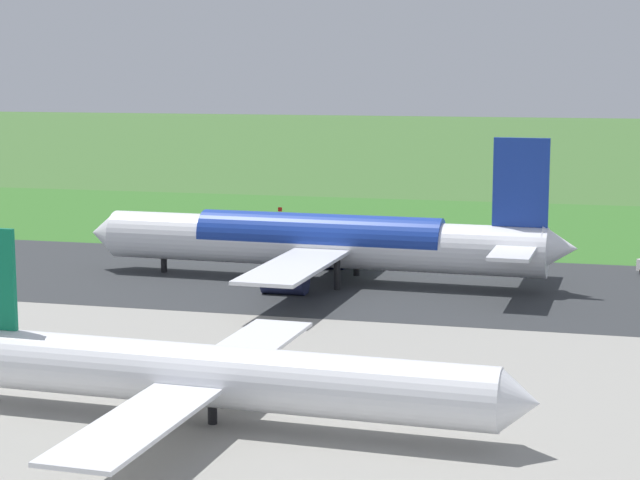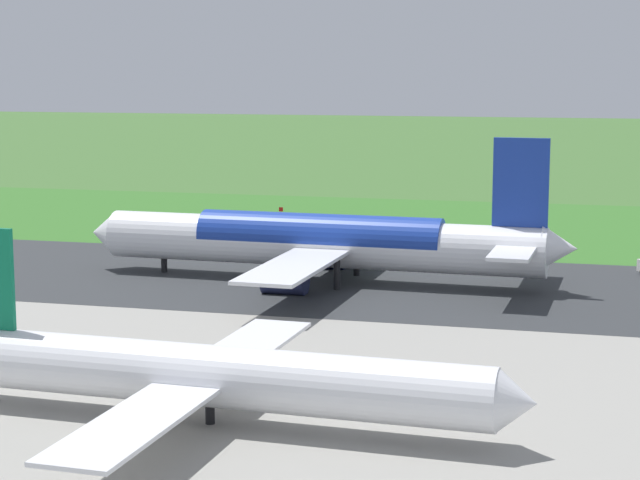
{
  "view_description": "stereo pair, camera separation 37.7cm",
  "coord_description": "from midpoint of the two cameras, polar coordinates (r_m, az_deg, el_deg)",
  "views": [
    {
      "loc": [
        -25.19,
        114.11,
        22.88
      ],
      "look_at": [
        3.99,
        0.0,
        4.5
      ],
      "focal_mm": 62.61,
      "sensor_mm": 36.0,
      "label": 1
    },
    {
      "loc": [
        -25.56,
        114.01,
        22.88
      ],
      "look_at": [
        3.99,
        0.0,
        4.5
      ],
      "focal_mm": 62.61,
      "sensor_mm": 36.0,
      "label": 2
    }
  ],
  "objects": [
    {
      "name": "airliner_parked_mid",
      "position": [
        72.43,
        -5.7,
        -6.84
      ],
      "size": [
        41.68,
        34.06,
        12.17
      ],
      "color": "white",
      "rests_on": "ground"
    },
    {
      "name": "grass_verge_foreground",
      "position": [
        153.6,
        4.86,
        0.28
      ],
      "size": [
        600.0,
        80.0,
        0.04
      ],
      "primitive_type": "cube",
      "color": "#346B27",
      "rests_on": "ground"
    },
    {
      "name": "apron_concrete",
      "position": [
        66.92,
        -8.87,
        -11.21
      ],
      "size": [
        440.0,
        110.0,
        0.05
      ],
      "primitive_type": "cube",
      "color": "gray",
      "rests_on": "ground"
    },
    {
      "name": "airliner_main",
      "position": [
        119.12,
        0.27,
        -0.08
      ],
      "size": [
        54.08,
        44.18,
        15.88
      ],
      "color": "white",
      "rests_on": "ground"
    },
    {
      "name": "traffic_cone_orange",
      "position": [
        158.14,
        -3.56,
        0.63
      ],
      "size": [
        0.4,
        0.4,
        0.55
      ],
      "primitive_type": "cone",
      "color": "orange",
      "rests_on": "ground"
    },
    {
      "name": "runway_asphalt",
      "position": [
        119.06,
        1.95,
        -2.2
      ],
      "size": [
        600.0,
        35.5,
        0.06
      ],
      "primitive_type": "cube",
      "color": "#2D3033",
      "rests_on": "ground"
    },
    {
      "name": "ground_plane",
      "position": [
        119.07,
        1.95,
        -2.21
      ],
      "size": [
        800.0,
        800.0,
        0.0
      ],
      "primitive_type": "plane",
      "color": "#3D662D"
    },
    {
      "name": "no_stopping_sign",
      "position": [
        160.23,
        -1.94,
        1.27
      ],
      "size": [
        0.6,
        0.1,
        2.87
      ],
      "color": "slate",
      "rests_on": "ground"
    }
  ]
}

